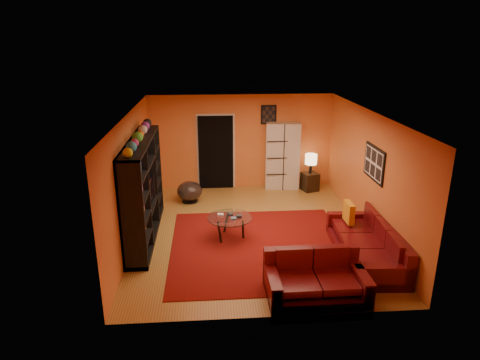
{
  "coord_description": "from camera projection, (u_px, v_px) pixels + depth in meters",
  "views": [
    {
      "loc": [
        -0.9,
        -8.46,
        4.07
      ],
      "look_at": [
        -0.25,
        0.1,
        1.17
      ],
      "focal_mm": 32.0,
      "sensor_mm": 36.0,
      "label": 1
    }
  ],
  "objects": [
    {
      "name": "entertainment_unit",
      "position": [
        143.0,
        190.0,
        8.86
      ],
      "size": [
        0.45,
        3.0,
        2.1
      ],
      "primitive_type": "cube",
      "color": "black",
      "rests_on": "floor"
    },
    {
      "name": "loveseat",
      "position": [
        315.0,
        278.0,
        7.05
      ],
      "size": [
        1.63,
        0.98,
        0.85
      ],
      "rotation": [
        0.0,
        0.0,
        1.58
      ],
      "color": "#4F0A10",
      "rests_on": "rug"
    },
    {
      "name": "table_lamp",
      "position": [
        311.0,
        160.0,
        11.61
      ],
      "size": [
        0.32,
        0.32,
        0.54
      ],
      "color": "black",
      "rests_on": "side_table"
    },
    {
      "name": "sofa",
      "position": [
        370.0,
        244.0,
        8.19
      ],
      "size": [
        1.16,
        2.49,
        0.85
      ],
      "rotation": [
        0.0,
        0.0,
        -0.07
      ],
      "color": "#4F0A10",
      "rests_on": "rug"
    },
    {
      "name": "throw_pillow",
      "position": [
        349.0,
        212.0,
        8.79
      ],
      "size": [
        0.12,
        0.42,
        0.42
      ],
      "primitive_type": "cube",
      "color": "orange",
      "rests_on": "sofa"
    },
    {
      "name": "storage_cabinet",
      "position": [
        282.0,
        156.0,
        11.79
      ],
      "size": [
        0.96,
        0.5,
        1.85
      ],
      "primitive_type": "cube",
      "rotation": [
        0.0,
        0.0,
        -0.1
      ],
      "color": "beige",
      "rests_on": "floor"
    },
    {
      "name": "floor",
      "position": [
        252.0,
        232.0,
        9.36
      ],
      "size": [
        6.0,
        6.0,
        0.0
      ],
      "primitive_type": "plane",
      "color": "olive",
      "rests_on": "ground"
    },
    {
      "name": "bowl_chair",
      "position": [
        190.0,
        191.0,
        10.98
      ],
      "size": [
        0.65,
        0.65,
        0.53
      ],
      "color": "black",
      "rests_on": "floor"
    },
    {
      "name": "wall_front",
      "position": [
        274.0,
        240.0,
        6.11
      ],
      "size": [
        6.0,
        0.0,
        6.0
      ],
      "primitive_type": "plane",
      "rotation": [
        -1.57,
        0.0,
        0.0
      ],
      "color": "orange",
      "rests_on": "floor"
    },
    {
      "name": "tv",
      "position": [
        146.0,
        192.0,
        8.9
      ],
      "size": [
        0.93,
        0.12,
        0.53
      ],
      "primitive_type": "imported",
      "rotation": [
        0.0,
        0.0,
        1.57
      ],
      "color": "black",
      "rests_on": "entertainment_unit"
    },
    {
      "name": "coffee_table",
      "position": [
        230.0,
        219.0,
        8.94
      ],
      "size": [
        0.94,
        0.94,
        0.47
      ],
      "rotation": [
        0.0,
        0.0,
        -0.31
      ],
      "color": "silver",
      "rests_on": "floor"
    },
    {
      "name": "ceiling",
      "position": [
        253.0,
        114.0,
        8.53
      ],
      "size": [
        6.0,
        6.0,
        0.0
      ],
      "primitive_type": "plane",
      "rotation": [
        3.14,
        0.0,
        0.0
      ],
      "color": "white",
      "rests_on": "wall_back"
    },
    {
      "name": "wall_left",
      "position": [
        131.0,
        178.0,
        8.77
      ],
      "size": [
        0.0,
        6.0,
        6.0
      ],
      "primitive_type": "plane",
      "rotation": [
        1.57,
        0.0,
        1.57
      ],
      "color": "orange",
      "rests_on": "floor"
    },
    {
      "name": "doorway",
      "position": [
        216.0,
        153.0,
        11.78
      ],
      "size": [
        0.95,
        0.1,
        2.04
      ],
      "primitive_type": "cube",
      "color": "black",
      "rests_on": "floor"
    },
    {
      "name": "wall_art_right",
      "position": [
        374.0,
        163.0,
        8.75
      ],
      "size": [
        0.03,
        1.0,
        0.7
      ],
      "primitive_type": "cube",
      "color": "black",
      "rests_on": "wall_right"
    },
    {
      "name": "wall_right",
      "position": [
        369.0,
        173.0,
        9.13
      ],
      "size": [
        0.0,
        6.0,
        6.0
      ],
      "primitive_type": "plane",
      "rotation": [
        1.57,
        0.0,
        -1.57
      ],
      "color": "orange",
      "rests_on": "floor"
    },
    {
      "name": "rug",
      "position": [
        260.0,
        246.0,
        8.71
      ],
      "size": [
        3.6,
        3.6,
        0.01
      ],
      "primitive_type": "cube",
      "color": "#5B0B0A",
      "rests_on": "floor"
    },
    {
      "name": "wall_art_back",
      "position": [
        269.0,
        115.0,
        11.58
      ],
      "size": [
        0.42,
        0.03,
        0.52
      ],
      "primitive_type": "cube",
      "color": "black",
      "rests_on": "wall_back"
    },
    {
      "name": "side_table",
      "position": [
        310.0,
        182.0,
        11.81
      ],
      "size": [
        0.5,
        0.5,
        0.5
      ],
      "primitive_type": "cube",
      "rotation": [
        0.0,
        0.0,
        0.3
      ],
      "color": "black",
      "rests_on": "floor"
    },
    {
      "name": "wall_back",
      "position": [
        241.0,
        142.0,
        11.78
      ],
      "size": [
        6.0,
        0.0,
        6.0
      ],
      "primitive_type": "plane",
      "rotation": [
        1.57,
        0.0,
        0.0
      ],
      "color": "orange",
      "rests_on": "floor"
    }
  ]
}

